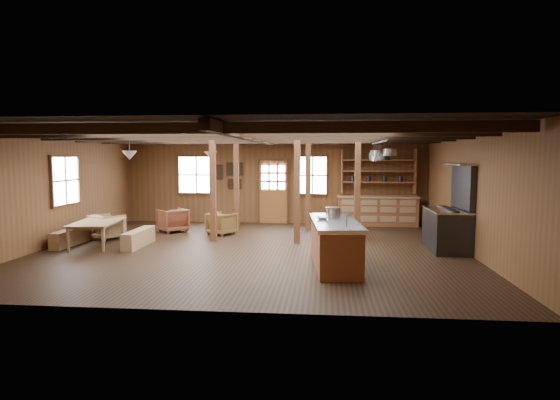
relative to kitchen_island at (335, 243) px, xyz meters
name	(u,v)px	position (x,y,z in m)	size (l,w,h in m)	color
room	(253,191)	(-1.92, 1.57, 0.92)	(10.04, 9.04, 2.84)	black
ceiling_joists	(253,137)	(-1.92, 1.75, 2.20)	(9.80, 8.82, 0.18)	black
timber_posts	(282,186)	(-1.40, 3.65, 0.92)	(3.95, 2.35, 2.80)	#3E2711
back_door	(273,197)	(-1.92, 6.02, 0.40)	(1.02, 0.08, 2.15)	brown
window_back_left	(197,175)	(-4.52, 6.03, 1.12)	(1.32, 0.06, 1.32)	white
window_back_right	(313,175)	(-0.62, 6.03, 1.12)	(1.02, 0.06, 1.32)	white
window_left	(65,181)	(-6.88, 2.07, 1.12)	(0.14, 1.24, 1.32)	white
notice_boards	(229,174)	(-3.42, 6.03, 1.16)	(1.08, 0.03, 0.90)	silver
back_counter	(378,207)	(1.48, 5.78, 0.12)	(2.55, 0.60, 2.45)	brown
pendant_lamps	(173,155)	(-4.17, 2.57, 1.77)	(1.86, 2.36, 0.66)	#2A2A2C
pot_rack	(379,155)	(1.05, 1.77, 1.78)	(0.42, 3.00, 0.46)	#2A2A2C
kitchen_island	(335,243)	(0.00, 0.00, 0.00)	(1.11, 2.57, 1.20)	brown
step_stool	(352,231)	(0.54, 3.19, -0.26)	(0.48, 0.34, 0.43)	brown
commercial_range	(449,223)	(2.73, 1.90, 0.18)	(0.86, 1.68, 2.07)	#2A2A2C
dining_table	(99,233)	(-5.82, 1.67, -0.17)	(1.74, 0.97, 0.61)	olive
bench_wall	(70,237)	(-6.57, 1.67, -0.27)	(0.28, 1.48, 0.41)	brown
bench_aisle	(139,238)	(-4.79, 1.67, -0.27)	(0.28, 1.51, 0.41)	brown
armchair_a	(173,220)	(-4.67, 3.92, -0.13)	(0.74, 0.76, 0.69)	brown
armchair_b	(222,223)	(-3.13, 3.61, -0.16)	(0.68, 0.70, 0.63)	brown
armchair_c	(107,227)	(-6.04, 2.57, -0.14)	(0.73, 0.75, 0.68)	brown
counter_pot	(333,212)	(-0.03, 0.67, 0.56)	(0.33, 0.33, 0.20)	#B5B8BC
bowl	(322,218)	(-0.26, 0.17, 0.49)	(0.24, 0.24, 0.06)	silver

